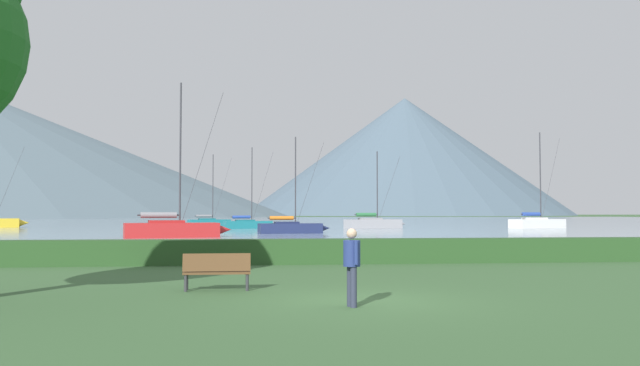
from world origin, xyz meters
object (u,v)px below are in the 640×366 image
Objects in this scene: person_standing_walker at (352,261)px; park_bench_near_path at (217,270)px; sailboat_slip_1 at (374,223)px; sailboat_slip_2 at (538,223)px; sailboat_slip_5 at (291,227)px; sailboat_slip_6 at (173,228)px; sailboat_slip_0 at (210,222)px; sailboat_slip_8 at (248,224)px.

park_bench_near_path is at bearing 118.45° from person_standing_walker.
person_standing_walker is at bearing -118.52° from sailboat_slip_1.
sailboat_slip_2 is 1.31× the size of sailboat_slip_5.
sailboat_slip_6 reaches higher than sailboat_slip_2.
sailboat_slip_1 is at bearing -57.67° from sailboat_slip_0.
sailboat_slip_6 is at bearing -145.14° from sailboat_slip_5.
sailboat_slip_6 is 1.24× the size of sailboat_slip_8.
person_standing_walker is (-2.23, -48.80, 0.40)m from sailboat_slip_5.
person_standing_walker is (7.05, -83.29, 0.39)m from sailboat_slip_0.
sailboat_slip_0 is at bearing 94.24° from sailboat_slip_8.
sailboat_slip_0 is at bearing 76.39° from sailboat_slip_6.
sailboat_slip_1 is 0.96× the size of sailboat_slip_8.
sailboat_slip_5 is at bearing -139.47° from sailboat_slip_1.
park_bench_near_path is at bearing -103.71° from sailboat_slip_5.
sailboat_slip_2 is at bearing -20.03° from sailboat_slip_8.
person_standing_walker reaches higher than park_bench_near_path.
sailboat_slip_8 is at bearing 159.61° from sailboat_slip_1.
person_standing_walker is (-13.78, -66.87, 0.31)m from sailboat_slip_1.
sailboat_slip_1 is 20.35m from sailboat_slip_2.
sailboat_slip_1 reaches higher than park_bench_near_path.
sailboat_slip_6 reaches higher than sailboat_slip_1.
sailboat_slip_6 is (-21.57, -27.12, 0.05)m from sailboat_slip_1.
sailboat_slip_8 reaches higher than sailboat_slip_1.
sailboat_slip_0 is at bearing 81.09° from person_standing_walker.
sailboat_slip_2 reaches higher than person_standing_walker.
sailboat_slip_5 is (-11.55, -18.06, -0.09)m from sailboat_slip_1.
sailboat_slip_2 is 73.12m from person_standing_walker.
sailboat_slip_2 reaches higher than park_bench_near_path.
sailboat_slip_1 is 1.04× the size of sailboat_slip_5.
sailboat_slip_0 is at bearing 124.87° from sailboat_slip_1.
sailboat_slip_8 is at bearing 154.93° from sailboat_slip_2.
sailboat_slip_0 is 80.16m from park_bench_near_path.
sailboat_slip_8 reaches higher than sailboat_slip_5.
sailboat_slip_2 is (20.24, -2.14, 0.04)m from sailboat_slip_1.
sailboat_slip_0 is 6.12× the size of park_bench_near_path.
park_bench_near_path is at bearing -95.08° from sailboat_slip_6.
sailboat_slip_0 is 1.14× the size of sailboat_slip_5.
park_bench_near_path is (4.85, -36.51, -0.18)m from sailboat_slip_6.
sailboat_slip_0 is 43.55m from sailboat_slip_6.
sailboat_slip_0 is 26.53m from sailboat_slip_1.
sailboat_slip_6 is at bearing -110.39° from sailboat_slip_0.
park_bench_near_path is at bearing -121.60° from sailboat_slip_1.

